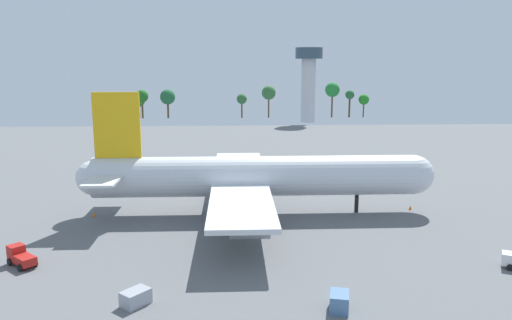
{
  "coord_description": "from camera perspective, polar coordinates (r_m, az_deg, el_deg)",
  "views": [
    {
      "loc": [
        -3.76,
        -81.98,
        25.43
      ],
      "look_at": [
        0.0,
        0.0,
        9.31
      ],
      "focal_mm": 35.03,
      "sensor_mm": 36.0,
      "label": 1
    }
  ],
  "objects": [
    {
      "name": "fuel_truck",
      "position": [
        117.9,
        6.02,
        -0.82
      ],
      "size": [
        2.84,
        3.81,
        2.34
      ],
      "color": "white",
      "rests_on": "ground_plane"
    },
    {
      "name": "cargo_container_fore",
      "position": [
        56.55,
        -13.58,
        -15.02
      ],
      "size": [
        3.42,
        3.52,
        1.64
      ],
      "color": "#999EA8",
      "rests_on": "ground_plane"
    },
    {
      "name": "cargo_container_aft",
      "position": [
        54.67,
        9.49,
        -15.66
      ],
      "size": [
        2.52,
        3.16,
        1.89
      ],
      "color": "#4C729E",
      "rests_on": "ground_plane"
    },
    {
      "name": "safety_cone_tail",
      "position": [
        88.24,
        -17.99,
        -5.94
      ],
      "size": [
        0.54,
        0.54,
        0.78
      ],
      "primitive_type": "cone",
      "color": "orange",
      "rests_on": "ground_plane"
    },
    {
      "name": "ground_plane",
      "position": [
        85.91,
        -0.0,
        -6.11
      ],
      "size": [
        241.51,
        241.51,
        0.0
      ],
      "primitive_type": "plane",
      "color": "slate"
    },
    {
      "name": "cargo_airplane",
      "position": [
        84.23,
        -0.03,
        -1.93
      ],
      "size": [
        60.38,
        50.98,
        20.7
      ],
      "color": "silver",
      "rests_on": "ground_plane"
    },
    {
      "name": "safety_cone_nose",
      "position": [
        91.99,
        17.21,
        -5.2
      ],
      "size": [
        0.53,
        0.53,
        0.76
      ],
      "primitive_type": "cone",
      "color": "orange",
      "rests_on": "ground_plane"
    },
    {
      "name": "baggage_tug",
      "position": [
        107.42,
        11.13,
        -2.22
      ],
      "size": [
        2.87,
        3.92,
        2.05
      ],
      "color": "silver",
      "rests_on": "ground_plane"
    },
    {
      "name": "tree_line_backdrop",
      "position": [
        232.17,
        -1.59,
        7.37
      ],
      "size": [
        109.14,
        6.93,
        16.23
      ],
      "color": "#51381E",
      "rests_on": "ground_plane"
    },
    {
      "name": "maintenance_van",
      "position": [
        71.16,
        -25.28,
        -9.94
      ],
      "size": [
        4.58,
        4.42,
        2.42
      ],
      "color": "#B21E19",
      "rests_on": "ground_plane"
    },
    {
      "name": "control_tower",
      "position": [
        215.96,
        6.02,
        9.47
      ],
      "size": [
        11.47,
        11.47,
        31.5
      ],
      "color": "silver",
      "rests_on": "ground_plane"
    }
  ]
}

